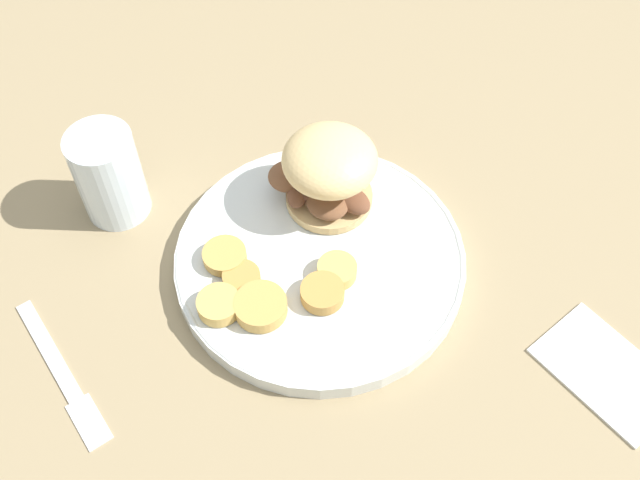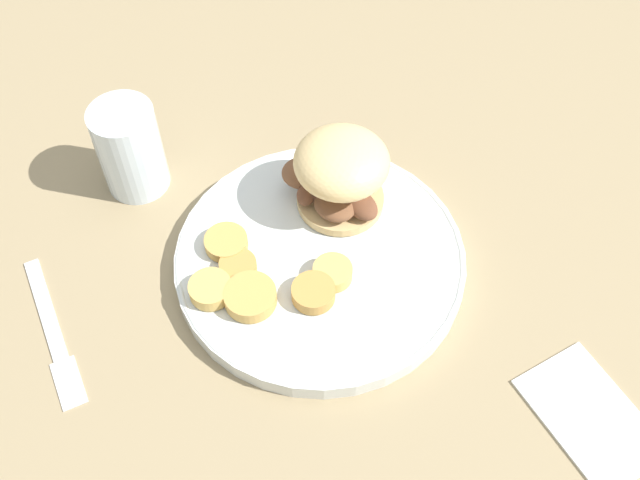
{
  "view_description": "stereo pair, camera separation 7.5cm",
  "coord_description": "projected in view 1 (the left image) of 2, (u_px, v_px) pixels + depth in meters",
  "views": [
    {
      "loc": [
        -0.4,
        0.17,
        0.66
      ],
      "look_at": [
        0.0,
        0.0,
        0.05
      ],
      "focal_mm": 42.0,
      "sensor_mm": 36.0,
      "label": 1
    },
    {
      "loc": [
        -0.43,
        0.1,
        0.66
      ],
      "look_at": [
        0.0,
        0.0,
        0.05
      ],
      "focal_mm": 42.0,
      "sensor_mm": 36.0,
      "label": 2
    }
  ],
  "objects": [
    {
      "name": "napkin",
      "position": [
        607.0,
        371.0,
        0.72
      ],
      "size": [
        0.15,
        0.12,
        0.01
      ],
      "primitive_type": "cube",
      "rotation": [
        0.0,
        0.0,
        3.44
      ],
      "color": "white",
      "rests_on": "ground_plane"
    },
    {
      "name": "potato_round_0",
      "position": [
        225.0,
        256.0,
        0.76
      ],
      "size": [
        0.05,
        0.05,
        0.01
      ],
      "primitive_type": "cylinder",
      "color": "tan",
      "rests_on": "dinner_plate"
    },
    {
      "name": "fork",
      "position": [
        61.0,
        373.0,
        0.72
      ],
      "size": [
        0.18,
        0.06,
        0.0
      ],
      "color": "silver",
      "rests_on": "ground_plane"
    },
    {
      "name": "sandwich",
      "position": [
        326.0,
        171.0,
        0.77
      ],
      "size": [
        0.12,
        0.11,
        0.09
      ],
      "color": "tan",
      "rests_on": "dinner_plate"
    },
    {
      "name": "potato_round_1",
      "position": [
        261.0,
        306.0,
        0.73
      ],
      "size": [
        0.05,
        0.05,
        0.02
      ],
      "primitive_type": "cylinder",
      "color": "tan",
      "rests_on": "dinner_plate"
    },
    {
      "name": "potato_round_5",
      "position": [
        337.0,
        270.0,
        0.75
      ],
      "size": [
        0.04,
        0.04,
        0.01
      ],
      "primitive_type": "cylinder",
      "color": "tan",
      "rests_on": "dinner_plate"
    },
    {
      "name": "potato_round_4",
      "position": [
        219.0,
        305.0,
        0.73
      ],
      "size": [
        0.04,
        0.04,
        0.02
      ],
      "primitive_type": "cylinder",
      "color": "tan",
      "rests_on": "dinner_plate"
    },
    {
      "name": "dinner_plate",
      "position": [
        320.0,
        259.0,
        0.78
      ],
      "size": [
        0.3,
        0.3,
        0.02
      ],
      "color": "silver",
      "rests_on": "ground_plane"
    },
    {
      "name": "potato_round_3",
      "position": [
        322.0,
        293.0,
        0.74
      ],
      "size": [
        0.04,
        0.04,
        0.01
      ],
      "primitive_type": "cylinder",
      "color": "#BC8942",
      "rests_on": "dinner_plate"
    },
    {
      "name": "drinking_glass",
      "position": [
        109.0,
        175.0,
        0.79
      ],
      "size": [
        0.07,
        0.07,
        0.11
      ],
      "color": "silver",
      "rests_on": "ground_plane"
    },
    {
      "name": "ground_plane",
      "position": [
        320.0,
        266.0,
        0.79
      ],
      "size": [
        4.0,
        4.0,
        0.0
      ],
      "primitive_type": "plane",
      "color": "#937F5B"
    },
    {
      "name": "potato_round_2",
      "position": [
        242.0,
        280.0,
        0.75
      ],
      "size": [
        0.04,
        0.04,
        0.01
      ],
      "primitive_type": "cylinder",
      "color": "#BC8942",
      "rests_on": "dinner_plate"
    }
  ]
}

